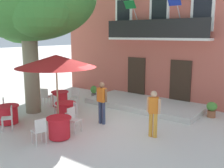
% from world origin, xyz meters
% --- Properties ---
extents(ground_plane, '(120.00, 120.00, 0.00)m').
position_xyz_m(ground_plane, '(0.00, 0.00, 0.00)').
color(ground_plane, silver).
extents(building_facade, '(13.00, 5.09, 7.50)m').
position_xyz_m(building_facade, '(0.16, 6.99, 3.75)').
color(building_facade, '#BC5B4C').
rests_on(building_facade, ground).
extents(entrance_step_platform, '(5.74, 2.64, 0.25)m').
position_xyz_m(entrance_step_platform, '(0.16, 3.68, 0.12)').
color(entrance_step_platform, silver).
rests_on(entrance_step_platform, ground).
extents(plane_tree, '(6.44, 5.65, 7.04)m').
position_xyz_m(plane_tree, '(-3.59, -0.23, 5.01)').
color(plane_tree, '#7F755B').
rests_on(plane_tree, ground).
extents(cafe_table_near_tree, '(0.86, 0.86, 0.76)m').
position_xyz_m(cafe_table_near_tree, '(-0.13, -1.70, 0.39)').
color(cafe_table_near_tree, red).
rests_on(cafe_table_near_tree, ground).
extents(cafe_chair_near_tree_0, '(0.48, 0.48, 0.91)m').
position_xyz_m(cafe_chair_near_tree_0, '(-0.23, -2.45, 0.53)').
color(cafe_chair_near_tree_0, silver).
rests_on(cafe_chair_near_tree_0, ground).
extents(cafe_chair_near_tree_1, '(0.40, 0.40, 0.91)m').
position_xyz_m(cafe_chair_near_tree_1, '(-0.20, -0.95, 0.53)').
color(cafe_chair_near_tree_1, silver).
rests_on(cafe_chair_near_tree_1, ground).
extents(cafe_table_middle, '(0.86, 0.86, 0.76)m').
position_xyz_m(cafe_table_middle, '(-1.43, -0.18, 0.39)').
color(cafe_table_middle, red).
rests_on(cafe_table_middle, ground).
extents(cafe_chair_middle_0, '(0.52, 0.52, 0.91)m').
position_xyz_m(cafe_chair_middle_0, '(-2.16, 0.02, 0.53)').
color(cafe_chair_middle_0, silver).
rests_on(cafe_chair_middle_0, ground).
extents(cafe_chair_middle_1, '(0.54, 0.54, 0.91)m').
position_xyz_m(cafe_chair_middle_1, '(-0.73, -0.45, 0.53)').
color(cafe_chair_middle_1, silver).
rests_on(cafe_chair_middle_1, ground).
extents(cafe_table_front, '(0.86, 0.86, 0.76)m').
position_xyz_m(cafe_table_front, '(-2.92, -1.91, 0.39)').
color(cafe_table_front, red).
rests_on(cafe_table_front, ground).
extents(cafe_chair_front_0, '(0.55, 0.55, 0.91)m').
position_xyz_m(cafe_chair_front_0, '(-3.60, -1.58, 0.53)').
color(cafe_chair_front_0, silver).
rests_on(cafe_chair_front_0, ground).
extents(cafe_chair_front_1, '(0.56, 0.56, 0.91)m').
position_xyz_m(cafe_chair_front_1, '(-2.26, -2.28, 0.53)').
color(cafe_chair_front_1, silver).
rests_on(cafe_chair_front_1, ground).
extents(cafe_table_far_side, '(0.86, 0.86, 0.76)m').
position_xyz_m(cafe_table_far_side, '(-3.25, 1.13, 0.39)').
color(cafe_table_far_side, red).
rests_on(cafe_table_far_side, ground).
extents(cafe_chair_far_side_0, '(0.54, 0.54, 0.91)m').
position_xyz_m(cafe_chair_far_side_0, '(-3.88, 0.73, 0.53)').
color(cafe_chair_far_side_0, silver).
rests_on(cafe_chair_far_side_0, ground).
extents(cafe_chair_far_side_1, '(0.55, 0.55, 0.91)m').
position_xyz_m(cafe_chair_far_side_1, '(-2.65, 1.59, 0.53)').
color(cafe_chair_far_side_1, silver).
rests_on(cafe_chair_far_side_1, ground).
extents(cafe_umbrella, '(2.90, 2.90, 2.85)m').
position_xyz_m(cafe_umbrella, '(-0.75, -1.19, 2.61)').
color(cafe_umbrella, '#997A56').
rests_on(cafe_umbrella, ground).
extents(ground_planter_left, '(0.36, 0.36, 0.70)m').
position_xyz_m(ground_planter_left, '(-3.06, 3.50, 0.39)').
color(ground_planter_left, slate).
rests_on(ground_planter_left, ground).
extents(ground_planter_right, '(0.46, 0.46, 0.68)m').
position_xyz_m(ground_planter_right, '(3.38, 3.90, 0.38)').
color(ground_planter_right, '#995638').
rests_on(ground_planter_right, ground).
extents(pedestrian_near_entrance, '(0.53, 0.25, 1.71)m').
position_xyz_m(pedestrian_near_entrance, '(0.08, 0.38, 0.97)').
color(pedestrian_near_entrance, '#384260').
rests_on(pedestrian_near_entrance, ground).
extents(pedestrian_mid_plaza, '(0.53, 0.38, 1.66)m').
position_xyz_m(pedestrian_mid_plaza, '(2.40, 0.38, 0.94)').
color(pedestrian_mid_plaza, gold).
rests_on(pedestrian_mid_plaza, ground).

